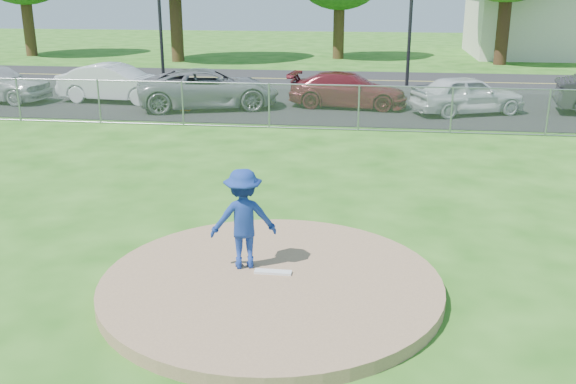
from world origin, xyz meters
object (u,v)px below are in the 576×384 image
object	(u,v)px
pitcher	(243,219)
parked_car_pearl	(467,95)
parked_car_white	(116,83)
parked_car_gray	(209,88)
traffic_signal_left	(164,13)
parked_car_darkred	(348,90)
traffic_cone	(186,102)

from	to	relation	value
pitcher	parked_car_pearl	world-z (taller)	pitcher
parked_car_white	parked_car_gray	bearing A→B (deg)	-96.60
traffic_signal_left	parked_car_darkred	distance (m)	11.18
pitcher	traffic_cone	bearing A→B (deg)	-86.03
parked_car_white	parked_car_gray	world-z (taller)	parked_car_white
traffic_cone	pitcher	bearing A→B (deg)	-70.02
pitcher	parked_car_white	size ratio (longest dim) A/B	0.36
pitcher	traffic_cone	size ratio (longest dim) A/B	2.59
parked_car_white	parked_car_darkred	size ratio (longest dim) A/B	1.00
parked_car_gray	parked_car_white	bearing A→B (deg)	60.06
parked_car_darkred	parked_car_pearl	world-z (taller)	parked_car_pearl
traffic_signal_left	pitcher	xyz separation A→B (m)	(8.25, -21.58, -2.33)
parked_car_darkred	traffic_signal_left	bearing A→B (deg)	63.61
parked_car_white	parked_car_darkred	bearing A→B (deg)	-84.48
parked_car_pearl	pitcher	bearing A→B (deg)	137.95
traffic_cone	parked_car_darkred	size ratio (longest dim) A/B	0.14
parked_car_gray	parked_car_pearl	xyz separation A→B (m)	(9.90, 0.11, -0.04)
traffic_signal_left	parked_car_darkred	world-z (taller)	traffic_signal_left
parked_car_white	parked_car_darkred	distance (m)	9.57
traffic_cone	parked_car_gray	world-z (taller)	parked_car_gray
pitcher	parked_car_gray	bearing A→B (deg)	-89.46
traffic_cone	parked_car_darkred	bearing A→B (deg)	14.07
traffic_cone	parked_car_gray	xyz separation A→B (m)	(0.76, 0.63, 0.44)
parked_car_white	parked_car_pearl	size ratio (longest dim) A/B	1.10
traffic_cone	parked_car_white	world-z (taller)	parked_car_white
parked_car_gray	parked_car_darkred	size ratio (longest dim) A/B	1.18
pitcher	traffic_cone	xyz separation A→B (m)	(-5.20, 14.31, -0.70)
pitcher	parked_car_white	distance (m)	18.01
parked_car_pearl	traffic_cone	bearing A→B (deg)	71.90
parked_car_gray	parked_car_pearl	bearing A→B (deg)	-107.35
parked_car_gray	parked_car_pearl	size ratio (longest dim) A/B	1.30
parked_car_white	parked_car_gray	distance (m)	4.25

